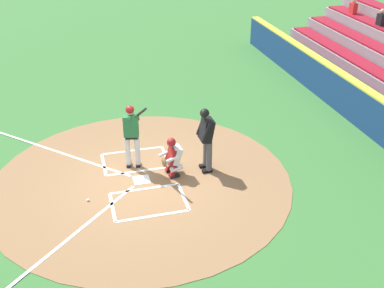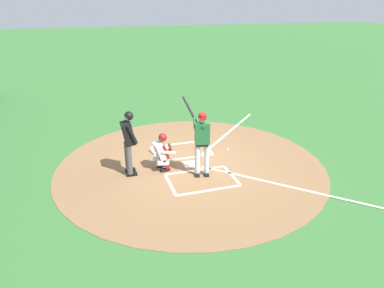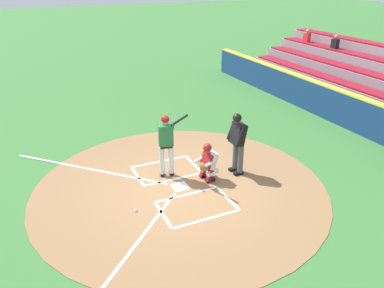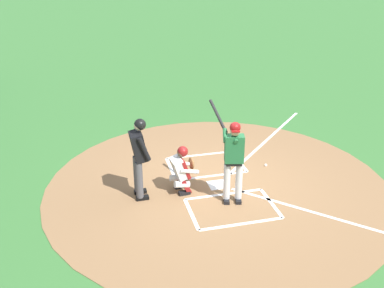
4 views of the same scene
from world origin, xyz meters
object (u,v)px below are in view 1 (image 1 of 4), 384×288
at_px(plate_umpire, 206,135).
at_px(baseball, 88,200).
at_px(batter, 132,132).
at_px(catcher, 172,156).

distance_m(plate_umpire, baseball, 3.51).
bearing_deg(batter, baseball, 134.74).
bearing_deg(plate_umpire, batter, 70.56).
distance_m(catcher, plate_umpire, 1.07).
height_order(plate_umpire, baseball, plate_umpire).
height_order(catcher, plate_umpire, plate_umpire).
bearing_deg(plate_umpire, catcher, 90.81).
height_order(batter, baseball, batter).
bearing_deg(plate_umpire, baseball, 101.85).
xyz_separation_m(batter, catcher, (-0.69, -0.96, -0.51)).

